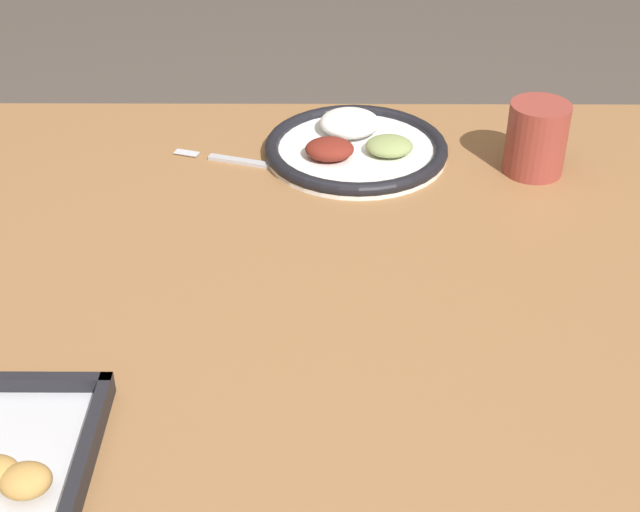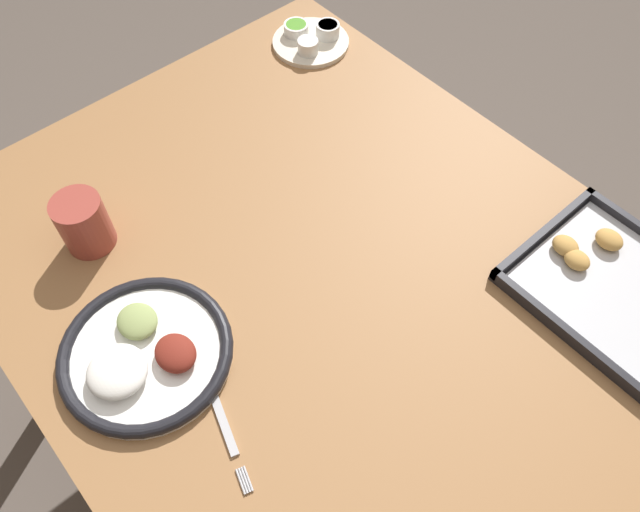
# 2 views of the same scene
# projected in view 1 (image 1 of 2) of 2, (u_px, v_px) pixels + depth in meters

# --- Properties ---
(dining_table) EXTENTS (1.22, 0.94, 0.72)m
(dining_table) POSITION_uv_depth(u_px,v_px,m) (302.00, 343.00, 1.07)
(dining_table) COLOR olive
(dining_table) RESTS_ON ground_plane
(dinner_plate) EXTENTS (0.26, 0.26, 0.04)m
(dinner_plate) POSITION_uv_depth(u_px,v_px,m) (355.00, 146.00, 1.26)
(dinner_plate) COLOR white
(dinner_plate) RESTS_ON dining_table
(fork) EXTENTS (0.19, 0.07, 0.00)m
(fork) POSITION_uv_depth(u_px,v_px,m) (246.00, 162.00, 1.24)
(fork) COLOR #B2B2B7
(fork) RESTS_ON dining_table
(drinking_cup) EXTENTS (0.08, 0.08, 0.10)m
(drinking_cup) POSITION_uv_depth(u_px,v_px,m) (536.00, 138.00, 1.20)
(drinking_cup) COLOR #993D33
(drinking_cup) RESTS_ON dining_table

